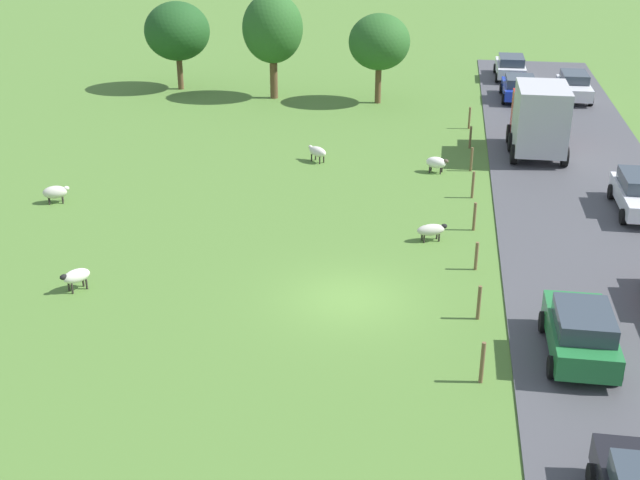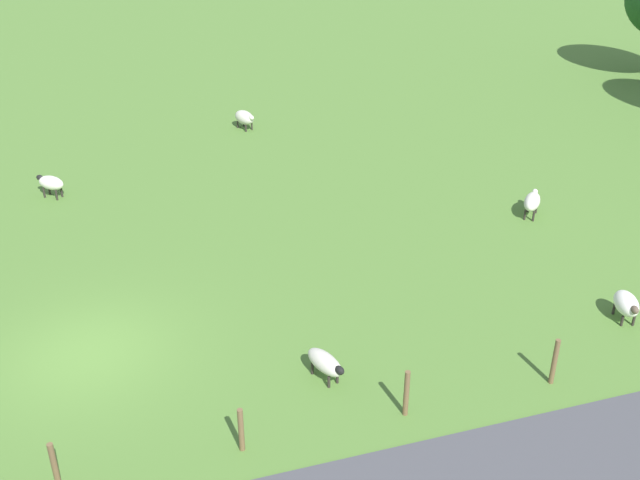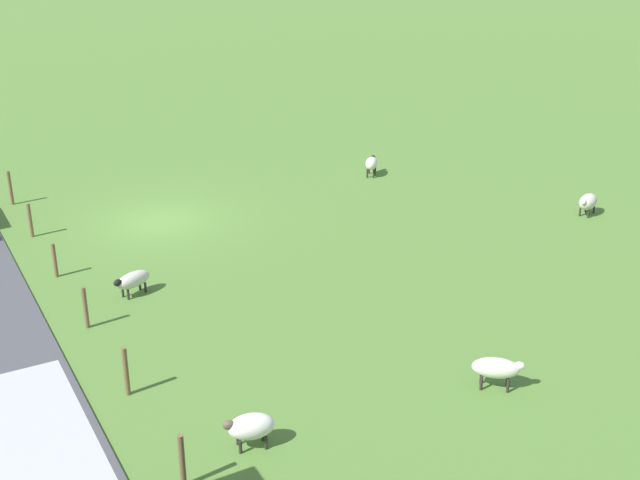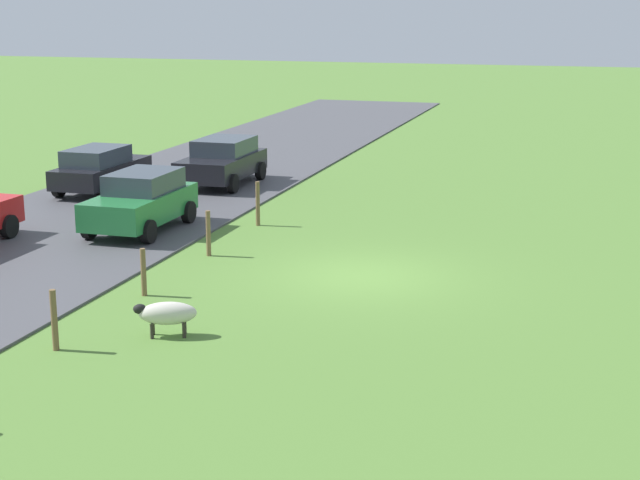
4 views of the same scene
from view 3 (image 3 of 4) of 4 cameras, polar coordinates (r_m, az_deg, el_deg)
name	(u,v)px [view 3 (image 3 of 4)]	position (r m, az deg, el deg)	size (l,w,h in m)	color
ground_plane	(161,221)	(29.41, -11.03, 1.29)	(160.00, 160.00, 0.00)	#517A33
sheep_0	(251,427)	(17.24, -4.85, -12.82)	(1.13, 0.76, 0.77)	white
sheep_1	(133,280)	(23.93, -12.92, -2.74)	(1.25, 0.83, 0.69)	beige
sheep_2	(588,202)	(30.83, 18.16, 2.54)	(1.18, 0.93, 0.77)	beige
sheep_3	(496,368)	(19.44, 12.19, -8.72)	(1.16, 1.07, 0.78)	silver
sheep_4	(372,163)	(33.67, 3.61, 5.36)	(0.98, 1.04, 0.77)	silver
fence_post_0	(10,188)	(32.38, -20.75, 3.42)	(0.12, 0.12, 1.29)	brown
fence_post_1	(30,220)	(28.99, -19.53, 1.30)	(0.12, 0.12, 1.18)	brown
fence_post_2	(55,260)	(25.66, -17.99, -1.35)	(0.12, 0.12, 1.08)	brown
fence_post_3	(85,308)	(22.39, -16.02, -4.55)	(0.12, 0.12, 1.18)	brown
fence_post_4	(126,371)	(19.25, -13.36, -8.89)	(0.12, 0.12, 1.22)	brown
fence_post_5	(182,461)	(16.36, -9.58, -14.93)	(0.12, 0.12, 1.17)	brown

